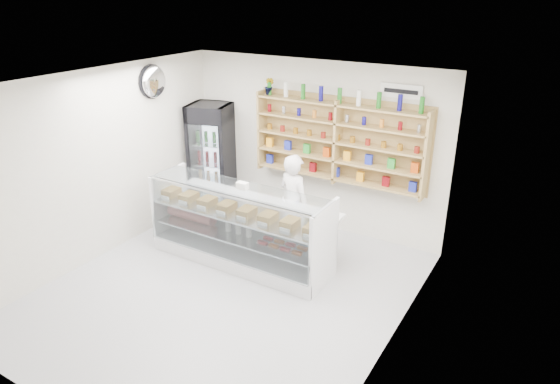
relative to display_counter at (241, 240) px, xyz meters
The scene contains 8 objects.
room 1.36m from the display_counter, 69.87° to the right, with size 5.00×5.00×5.00m.
display_counter is the anchor object (origin of this frame).
shop_worker 0.96m from the display_counter, 53.63° to the left, with size 0.57×0.38×1.57m, color silver.
drinks_cooler 2.15m from the display_counter, 139.39° to the left, with size 0.86×0.85×1.96m.
wall_shelving 2.14m from the display_counter, 62.78° to the left, with size 2.84×0.28×1.33m.
potted_plant 2.57m from the display_counter, 106.52° to the left, with size 0.16×0.13×0.28m, color #1E6626.
security_mirror 2.85m from the display_counter, 167.93° to the left, with size 0.15×0.50×0.50m, color silver.
wall_sign 3.18m from the display_counter, 44.64° to the left, with size 0.62×0.03×0.20m, color white.
Camera 1 is at (3.59, -4.54, 3.84)m, focal length 32.00 mm.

